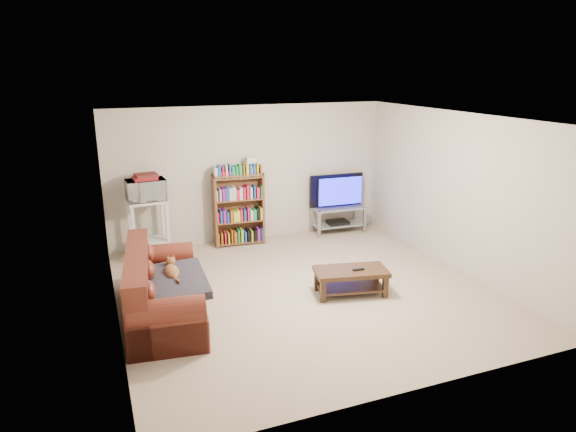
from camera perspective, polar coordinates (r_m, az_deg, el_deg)
name	(u,v)px	position (r m, az deg, el deg)	size (l,w,h in m)	color
floor	(305,291)	(7.29, 1.90, -8.32)	(5.00, 5.00, 0.00)	tan
ceiling	(307,118)	(6.65, 2.09, 10.82)	(5.00, 5.00, 0.00)	white
wall_back	(250,174)	(9.16, -4.21, 4.71)	(5.00, 5.00, 0.00)	beige
wall_front	(415,278)	(4.81, 13.91, -6.66)	(5.00, 5.00, 0.00)	beige
wall_left	(110,230)	(6.35, -19.21, -1.43)	(5.00, 5.00, 0.00)	beige
wall_right	(458,193)	(8.16, 18.35, 2.48)	(5.00, 5.00, 0.00)	beige
sofa	(159,295)	(6.64, -14.17, -8.47)	(1.11, 2.12, 0.87)	maroon
blanket	(173,282)	(6.43, -12.68, -7.17)	(0.79, 1.02, 0.10)	#2E2B37
cat	(172,272)	(6.58, -12.78, -6.06)	(0.22, 0.55, 0.17)	brown
coffee_table	(351,277)	(7.16, 7.00, -6.73)	(1.07, 0.69, 0.36)	#362313
remote	(358,270)	(7.09, 7.83, -5.91)	(0.16, 0.05, 0.02)	black
tv_stand	(338,215)	(9.73, 5.56, 0.11)	(1.00, 0.48, 0.49)	#999EA3
television	(339,191)	(9.61, 5.64, 2.76)	(1.06, 0.14, 0.61)	black
dvd_player	(338,222)	(9.77, 5.54, -0.70)	(0.39, 0.28, 0.06)	black
bookshelf	(239,208)	(8.98, -5.49, 0.84)	(0.89, 0.33, 1.27)	brown
shelf_clutter	(243,167)	(8.85, -5.01, 5.41)	(0.65, 0.21, 0.28)	silver
microwave_stand	(148,221)	(8.59, -15.25, -0.56)	(0.64, 0.49, 0.98)	silver
microwave	(146,190)	(8.46, -15.51, 2.82)	(0.60, 0.41, 0.33)	silver
game_boxes	(145,178)	(8.42, -15.61, 4.09)	(0.36, 0.31, 0.05)	maroon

